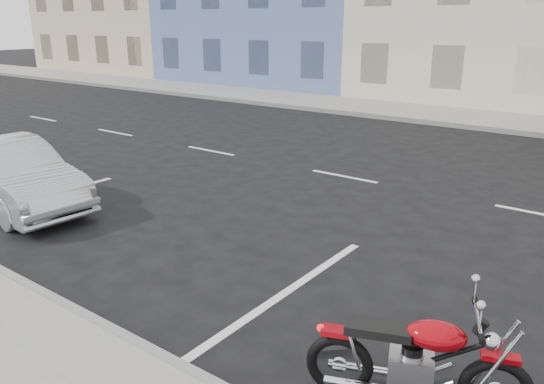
{
  "coord_description": "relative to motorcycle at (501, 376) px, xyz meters",
  "views": [
    {
      "loc": [
        3.44,
        -9.91,
        3.27
      ],
      "look_at": [
        -1.13,
        -3.81,
        0.8
      ],
      "focal_mm": 35.0,
      "sensor_mm": 36.0,
      "label": 1
    }
  ],
  "objects": [
    {
      "name": "ground",
      "position": [
        -2.73,
        5.78,
        -0.44
      ],
      "size": [
        120.0,
        120.0,
        0.0
      ],
      "primitive_type": "plane",
      "color": "black",
      "rests_on": "ground"
    },
    {
      "name": "sidewalk_far",
      "position": [
        -7.73,
        14.48,
        -0.37
      ],
      "size": [
        80.0,
        3.4,
        0.15
      ],
      "primitive_type": "cube",
      "color": "gray",
      "rests_on": "ground"
    },
    {
      "name": "curb_far",
      "position": [
        -7.73,
        12.78,
        -0.36
      ],
      "size": [
        80.0,
        0.12,
        0.16
      ],
      "primitive_type": "cube",
      "color": "gray",
      "rests_on": "ground"
    },
    {
      "name": "motorcycle",
      "position": [
        0.0,
        0.0,
        0.0
      ],
      "size": [
        1.83,
        0.91,
        0.97
      ],
      "rotation": [
        0.0,
        0.0,
        0.38
      ],
      "color": "black",
      "rests_on": "ground"
    },
    {
      "name": "sedan_silver",
      "position": [
        -8.56,
        0.39,
        0.18
      ],
      "size": [
        3.84,
        1.59,
        1.24
      ],
      "primitive_type": "imported",
      "rotation": [
        0.0,
        0.0,
        1.49
      ],
      "color": "#B4B6BD",
      "rests_on": "ground"
    }
  ]
}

